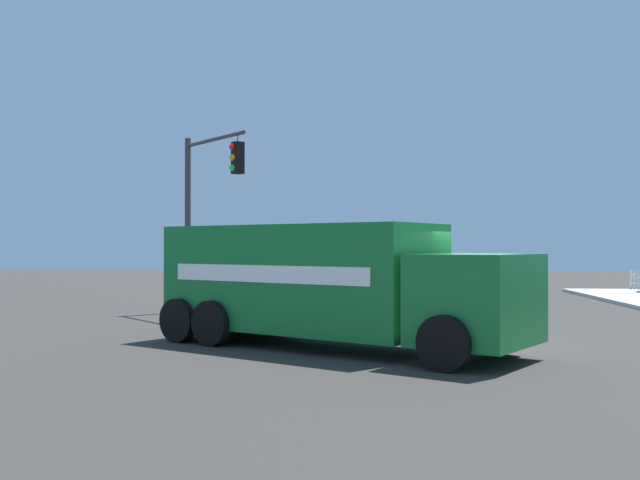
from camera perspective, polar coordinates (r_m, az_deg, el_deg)
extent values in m
plane|color=#33302D|center=(16.23, 10.39, -8.26)|extent=(100.00, 100.00, 0.00)
cube|color=#146B2D|center=(16.17, -1.58, -2.95)|extent=(6.53, 5.29, 2.30)
cube|color=#146B2D|center=(14.02, 12.16, -4.55)|extent=(2.88, 3.04, 1.70)
cube|color=black|center=(13.68, 15.44, -3.22)|extent=(1.13, 1.76, 0.88)
cube|color=#B2B2B7|center=(18.25, -9.10, -6.78)|extent=(1.38, 2.07, 0.21)
cube|color=white|center=(17.14, 0.89, -2.43)|extent=(4.44, 2.74, 0.36)
cube|color=white|center=(15.22, -4.37, -2.67)|extent=(4.44, 2.74, 0.36)
cylinder|color=black|center=(15.24, 13.90, -6.86)|extent=(1.00, 0.76, 1.00)
cylinder|color=black|center=(13.00, 9.72, -7.98)|extent=(1.00, 0.76, 1.00)
cylinder|color=black|center=(18.13, -2.94, -5.85)|extent=(1.00, 0.76, 1.00)
cylinder|color=black|center=(16.29, -8.48, -6.46)|extent=(1.00, 0.76, 1.00)
cylinder|color=black|center=(18.81, -5.44, -5.66)|extent=(1.00, 0.76, 1.00)
cylinder|color=black|center=(17.04, -11.01, -6.19)|extent=(1.00, 0.76, 1.00)
cylinder|color=#38383D|center=(24.62, -10.31, 1.15)|extent=(0.20, 0.20, 5.79)
cylinder|color=#38383D|center=(23.23, -8.29, 7.80)|extent=(2.48, 2.82, 0.12)
cylinder|color=#38383D|center=(21.95, -6.46, 7.96)|extent=(0.03, 0.03, 0.25)
cube|color=black|center=(21.87, -6.46, 6.40)|extent=(0.42, 0.42, 0.95)
sphere|color=red|center=(21.82, -6.87, 7.25)|extent=(0.20, 0.20, 0.20)
sphere|color=#EFA314|center=(21.78, -6.87, 6.44)|extent=(0.20, 0.20, 0.20)
sphere|color=#19CC4C|center=(21.74, -6.87, 5.63)|extent=(0.20, 0.20, 0.20)
cube|color=silver|center=(37.97, 23.67, -2.83)|extent=(0.08, 0.04, 0.95)
cube|color=silver|center=(37.92, 23.42, -2.84)|extent=(0.08, 0.04, 0.95)
cube|color=silver|center=(37.86, 23.16, -2.84)|extent=(0.08, 0.04, 0.95)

